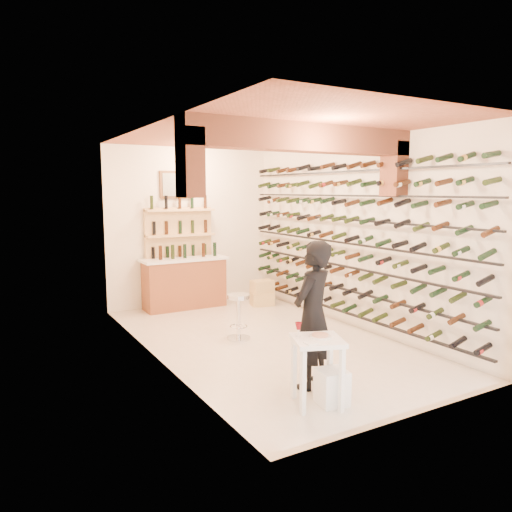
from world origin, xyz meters
The scene contains 11 objects.
ground centered at (0.00, 0.00, 0.00)m, with size 6.00×6.00×0.00m, color beige.
room_shell centered at (0.00, -0.26, 2.25)m, with size 3.52×6.02×3.21m.
wine_rack centered at (1.53, 0.00, 1.55)m, with size 0.32×5.70×2.56m.
back_counter centered at (-0.30, 2.65, 0.53)m, with size 1.70×0.62×1.29m.
back_shelving centered at (-0.30, 2.89, 1.17)m, with size 1.40×0.31×2.73m.
tasting_table centered at (-0.72, -2.28, 0.62)m, with size 0.67×0.67×0.91m.
white_stool centered at (-0.56, -2.34, 0.19)m, with size 0.31×0.31×0.38m, color white.
person centered at (-0.45, -1.83, 0.88)m, with size 0.64×0.42×1.76m, color black.
chrome_barstool centered at (-0.34, 0.26, 0.42)m, with size 0.37×0.37×0.72m.
crate_lower centered at (1.14, 2.04, 0.14)m, with size 0.45×0.32×0.27m, color #D5B775.
crate_upper centered at (1.14, 2.04, 0.40)m, with size 0.43×0.30×0.25m, color #D5B775.
Camera 1 is at (-3.82, -6.35, 2.33)m, focal length 34.14 mm.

